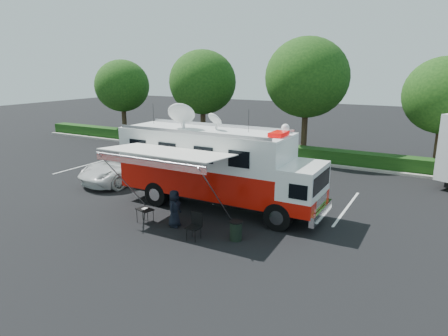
{
  "coord_description": "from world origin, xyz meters",
  "views": [
    {
      "loc": [
        9.18,
        -16.05,
        6.72
      ],
      "look_at": [
        0.0,
        0.5,
        1.9
      ],
      "focal_mm": 32.0,
      "sensor_mm": 36.0,
      "label": 1
    }
  ],
  "objects_px": {
    "white_suv": "(130,180)",
    "trash_bin": "(236,231)",
    "command_truck": "(217,166)",
    "folding_table": "(145,210)"
  },
  "relations": [
    {
      "from": "folding_table",
      "to": "command_truck",
      "type": "bearing_deg",
      "value": 60.58
    },
    {
      "from": "white_suv",
      "to": "folding_table",
      "type": "relative_size",
      "value": 7.24
    },
    {
      "from": "folding_table",
      "to": "white_suv",
      "type": "bearing_deg",
      "value": 137.14
    },
    {
      "from": "command_truck",
      "to": "folding_table",
      "type": "distance_m",
      "value": 4.02
    },
    {
      "from": "command_truck",
      "to": "white_suv",
      "type": "relative_size",
      "value": 1.64
    },
    {
      "from": "command_truck",
      "to": "trash_bin",
      "type": "xyz_separation_m",
      "value": [
        2.54,
        -2.94,
        -1.68
      ]
    },
    {
      "from": "folding_table",
      "to": "trash_bin",
      "type": "xyz_separation_m",
      "value": [
        4.37,
        0.31,
        -0.18
      ]
    },
    {
      "from": "white_suv",
      "to": "trash_bin",
      "type": "bearing_deg",
      "value": -14.34
    },
    {
      "from": "white_suv",
      "to": "trash_bin",
      "type": "relative_size",
      "value": 7.79
    },
    {
      "from": "trash_bin",
      "to": "white_suv",
      "type": "bearing_deg",
      "value": 154.64
    }
  ]
}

